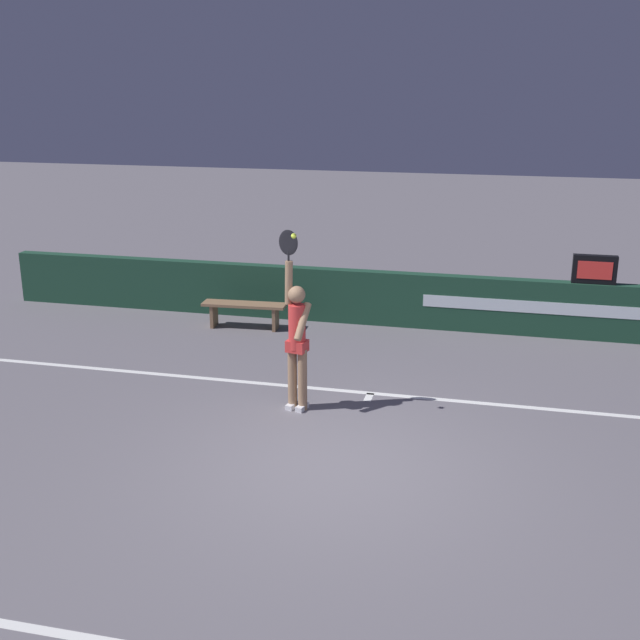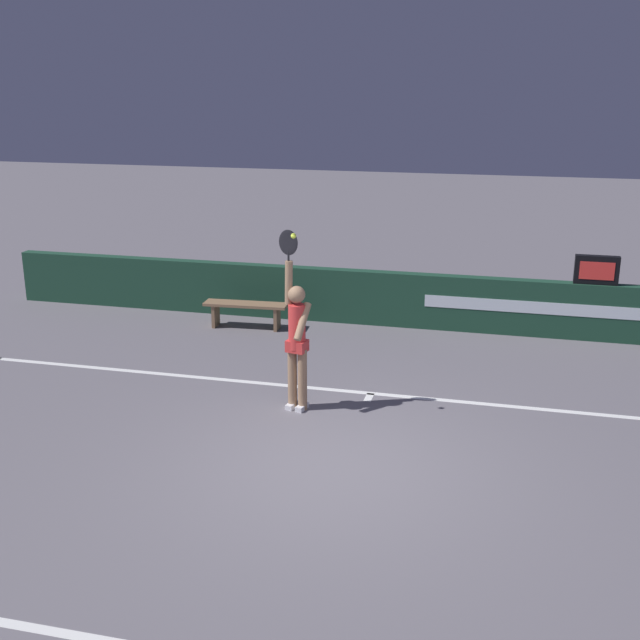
{
  "view_description": "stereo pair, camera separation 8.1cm",
  "coord_description": "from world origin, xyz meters",
  "px_view_note": "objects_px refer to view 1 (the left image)",
  "views": [
    {
      "loc": [
        1.76,
        -8.24,
        4.41
      ],
      "look_at": [
        -0.62,
        1.74,
        1.25
      ],
      "focal_mm": 44.42,
      "sensor_mm": 36.0,
      "label": 1
    },
    {
      "loc": [
        1.84,
        -8.22,
        4.41
      ],
      "look_at": [
        -0.62,
        1.74,
        1.25
      ],
      "focal_mm": 44.42,
      "sensor_mm": 36.0,
      "label": 2
    }
  ],
  "objects_px": {
    "tennis_ball": "(294,236)",
    "tennis_player": "(297,337)",
    "speed_display": "(595,269)",
    "courtside_bench_near": "(244,309)"
  },
  "relations": [
    {
      "from": "tennis_ball",
      "to": "tennis_player",
      "type": "bearing_deg",
      "value": 99.93
    },
    {
      "from": "tennis_player",
      "to": "courtside_bench_near",
      "type": "distance_m",
      "value": 3.89
    },
    {
      "from": "tennis_player",
      "to": "tennis_ball",
      "type": "xyz_separation_m",
      "value": [
        0.05,
        -0.28,
        1.44
      ]
    },
    {
      "from": "courtside_bench_near",
      "to": "speed_display",
      "type": "bearing_deg",
      "value": 7.49
    },
    {
      "from": "tennis_player",
      "to": "tennis_ball",
      "type": "height_order",
      "value": "tennis_ball"
    },
    {
      "from": "speed_display",
      "to": "courtside_bench_near",
      "type": "distance_m",
      "value": 6.18
    },
    {
      "from": "speed_display",
      "to": "tennis_player",
      "type": "height_order",
      "value": "tennis_player"
    },
    {
      "from": "speed_display",
      "to": "tennis_player",
      "type": "bearing_deg",
      "value": -135.33
    },
    {
      "from": "speed_display",
      "to": "courtside_bench_near",
      "type": "relative_size",
      "value": 0.47
    },
    {
      "from": "speed_display",
      "to": "tennis_player",
      "type": "xyz_separation_m",
      "value": [
        -4.18,
        -4.13,
        -0.21
      ]
    }
  ]
}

